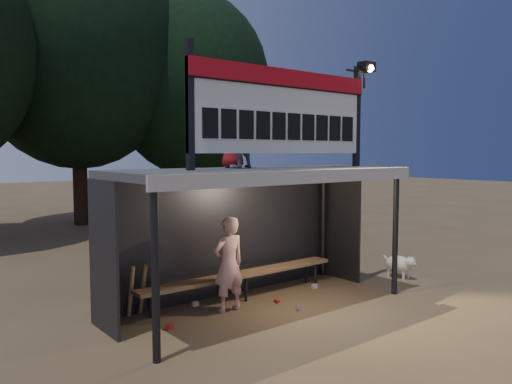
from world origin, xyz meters
The scene contains 12 objects.
ground centered at (0.00, 0.00, 0.00)m, with size 80.00×80.00×0.00m, color brown.
player centered at (-0.54, 0.18, 0.78)m, with size 0.57×0.37×1.55m, color white.
child_a centered at (-0.22, 0.38, 2.87)m, with size 0.53×0.42×1.10m, color slate.
child_b centered at (-0.20, 0.52, 2.81)m, with size 0.48×0.31×0.99m, color #A4191C.
dugout_shelter centered at (0.00, 0.24, 1.85)m, with size 5.10×2.08×2.32m.
scoreboard_assembly centered at (0.56, -0.01, 3.32)m, with size 4.10×0.27×1.99m.
bench centered at (0.00, 0.55, 0.43)m, with size 4.00×0.35×0.48m.
tree_mid centered at (1.00, 11.50, 6.17)m, with size 7.22×7.22×10.36m.
tree_right centered at (5.00, 10.50, 5.19)m, with size 6.08×6.08×8.72m.
dog centered at (3.49, -0.25, 0.28)m, with size 0.36×0.81×0.49m.
bats centered at (-1.75, 0.82, 0.43)m, with size 0.47×0.33×0.84m.
litter centered at (-0.07, 0.12, 0.04)m, with size 3.35×1.35×0.08m.
Camera 1 is at (-5.15, -6.33, 2.58)m, focal length 35.00 mm.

